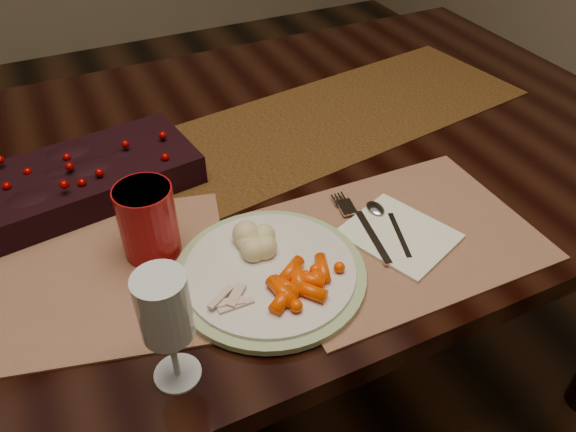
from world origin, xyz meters
name	(u,v)px	position (x,y,z in m)	size (l,w,h in m)	color
floor	(241,392)	(0.00, 0.00, 0.00)	(5.00, 5.00, 0.00)	black
dining_table	(232,300)	(0.00, 0.00, 0.38)	(1.80, 1.00, 0.75)	black
table_runner	(192,169)	(-0.05, 0.01, 0.75)	(1.53, 0.31, 0.00)	#532304
centerpiece	(87,173)	(-0.23, 0.02, 0.79)	(0.36, 0.19, 0.07)	black
placemat_main	(398,236)	(0.19, -0.31, 0.75)	(0.42, 0.31, 0.00)	#9B7153
placemat_second	(78,277)	(-0.29, -0.19, 0.75)	(0.44, 0.32, 0.00)	brown
dinner_plate	(270,273)	(-0.03, -0.31, 0.76)	(0.28, 0.28, 0.02)	silver
baby_carrots	(297,280)	(-0.01, -0.35, 0.78)	(0.11, 0.09, 0.02)	#F34200
mashed_potatoes	(257,237)	(-0.03, -0.26, 0.79)	(0.08, 0.07, 0.05)	tan
turkey_shreds	(227,302)	(-0.11, -0.35, 0.78)	(0.07, 0.06, 0.02)	tan
napkin	(399,235)	(0.19, -0.32, 0.76)	(0.14, 0.16, 0.01)	white
fork	(366,229)	(0.15, -0.28, 0.76)	(0.02, 0.16, 0.00)	silver
spoon	(392,226)	(0.19, -0.30, 0.76)	(0.03, 0.13, 0.00)	#B5B4C9
red_cup	(148,221)	(-0.17, -0.18, 0.81)	(0.09, 0.09, 0.12)	maroon
wine_glass	(169,331)	(-0.20, -0.41, 0.84)	(0.06, 0.06, 0.17)	white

